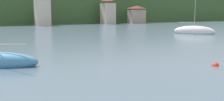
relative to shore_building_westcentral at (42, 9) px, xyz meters
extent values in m
ellipsoid|color=#264223|center=(35.74, 47.65, -1.03)|extent=(246.40, 38.83, 31.87)
cube|color=beige|center=(0.00, 0.00, -0.83)|extent=(4.59, 3.91, 8.85)
cube|color=#BCB29E|center=(24.28, 0.63, -1.47)|extent=(4.04, 5.16, 7.57)
pyramid|color=brown|center=(24.28, 0.63, 3.63)|extent=(4.24, 5.42, 1.41)
cube|color=gray|center=(36.42, -0.27, -2.69)|extent=(6.50, 3.37, 5.13)
pyramid|color=brown|center=(36.42, -0.27, 0.97)|extent=(6.82, 3.54, 1.18)
ellipsoid|color=white|center=(18.18, -48.52, -4.75)|extent=(6.37, 7.72, 2.23)
cylinder|color=#B7B7BC|center=(18.18, -48.52, 0.61)|extent=(0.10, 0.10, 9.49)
cylinder|color=#ADADB2|center=(17.24, -47.20, -3.00)|extent=(1.96, 2.69, 0.09)
cylinder|color=#ADADB2|center=(-19.11, -65.67, -3.47)|extent=(2.21, 1.19, 0.07)
sphere|color=red|center=(-4.52, -73.29, -5.25)|extent=(0.59, 0.59, 0.59)
camera|label=1|loc=(-22.12, -88.11, -0.93)|focal=43.10mm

